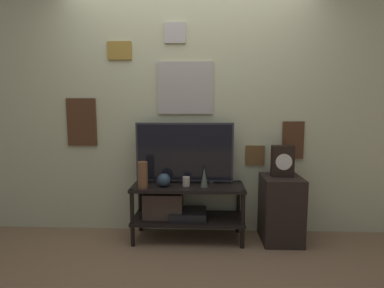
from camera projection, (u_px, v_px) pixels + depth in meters
ground_plane at (187, 250)px, 2.78m from camera, size 12.00×12.00×0.00m
wall_back at (189, 104)px, 3.11m from camera, size 6.40×0.08×2.70m
media_console at (179, 205)px, 2.98m from camera, size 1.10×0.42×0.55m
television at (185, 152)px, 3.01m from camera, size 0.98×0.05×0.61m
vase_round_glass at (164, 180)px, 2.90m from camera, size 0.13×0.13×0.13m
vase_slim_bronze at (204, 177)px, 2.88m from camera, size 0.07×0.07×0.19m
vase_tall_ceramic at (143, 175)px, 2.83m from camera, size 0.09×0.09×0.26m
candle_jar at (186, 181)px, 2.92m from camera, size 0.07×0.07×0.09m
side_table at (281, 209)px, 2.95m from camera, size 0.37×0.42×0.65m
mantel_clock at (282, 161)px, 2.91m from camera, size 0.21×0.11×0.30m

